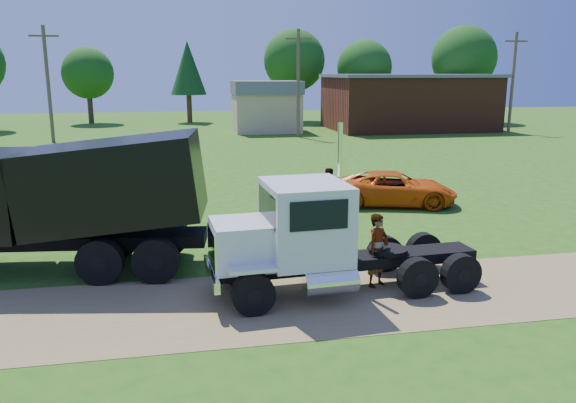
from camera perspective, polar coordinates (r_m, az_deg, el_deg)
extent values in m
plane|color=#265713|center=(14.22, 6.32, -9.68)|extent=(140.00, 140.00, 0.00)
cube|color=olive|center=(14.22, 6.32, -9.66)|extent=(120.00, 4.20, 0.01)
cube|color=black|center=(14.54, 6.11, -6.05)|extent=(6.95, 1.33, 0.28)
cylinder|color=black|center=(13.04, -3.55, -9.37)|extent=(1.03, 0.39, 1.01)
cylinder|color=black|center=(13.04, -3.55, -9.37)|extent=(0.38, 0.36, 0.35)
cylinder|color=black|center=(14.85, -5.03, -6.55)|extent=(1.03, 0.39, 1.01)
cylinder|color=black|center=(14.85, -5.03, -6.55)|extent=(0.38, 0.36, 0.35)
cylinder|color=black|center=(14.35, 13.04, -7.56)|extent=(1.03, 0.39, 1.01)
cylinder|color=black|center=(14.35, 13.04, -7.56)|extent=(0.38, 0.36, 0.35)
cylinder|color=black|center=(16.02, 9.80, -5.23)|extent=(1.03, 0.39, 1.01)
cylinder|color=black|center=(16.02, 9.80, -5.23)|extent=(0.38, 0.36, 0.35)
cylinder|color=black|center=(14.93, 17.15, -7.01)|extent=(1.03, 0.39, 1.01)
cylinder|color=black|center=(14.93, 17.15, -7.01)|extent=(0.38, 0.36, 0.35)
cylinder|color=black|center=(16.53, 13.59, -4.83)|extent=(1.03, 0.39, 1.01)
cylinder|color=black|center=(16.53, 13.59, -4.83)|extent=(0.38, 0.36, 0.35)
cube|color=silver|center=(13.65, -4.22, -4.24)|extent=(1.76, 1.67, 1.10)
cube|color=white|center=(13.55, -7.67, -4.66)|extent=(0.17, 1.38, 0.92)
cube|color=white|center=(13.75, -7.78, -7.24)|extent=(0.28, 2.12, 0.28)
cube|color=silver|center=(13.85, 1.76, -1.98)|extent=(2.08, 2.33, 1.93)
cube|color=black|center=(13.52, -2.09, -0.54)|extent=(0.17, 1.84, 0.78)
cube|color=black|center=(12.71, 3.18, -1.42)|extent=(1.38, 0.13, 0.69)
cube|color=black|center=(14.79, 0.55, 0.65)|extent=(1.38, 0.13, 0.69)
cube|color=silver|center=(12.82, -3.59, -6.90)|extent=(1.13, 0.49, 0.09)
cube|color=silver|center=(14.66, -5.08, -4.35)|extent=(1.13, 0.49, 0.09)
cylinder|color=white|center=(13.37, 4.35, -8.17)|extent=(1.32, 0.64, 0.55)
cylinder|color=white|center=(14.58, 5.20, -0.33)|extent=(0.14, 0.14, 4.23)
cylinder|color=black|center=(14.88, 10.12, -4.87)|extent=(1.08, 1.08, 0.11)
cube|color=black|center=(17.12, -23.46, -3.60)|extent=(9.00, 2.18, 0.33)
cylinder|color=black|center=(15.60, -18.56, -5.82)|extent=(1.27, 0.54, 1.23)
cylinder|color=black|center=(15.60, -18.56, -5.82)|extent=(0.48, 0.46, 0.43)
cylinder|color=black|center=(17.77, -16.70, -3.41)|extent=(1.27, 0.54, 1.23)
cylinder|color=black|center=(17.77, -16.70, -3.41)|extent=(0.48, 0.46, 0.43)
cylinder|color=black|center=(15.29, -13.27, -5.85)|extent=(1.27, 0.54, 1.23)
cylinder|color=black|center=(15.29, -13.27, -5.85)|extent=(0.48, 0.46, 0.43)
cylinder|color=black|center=(17.50, -12.06, -3.39)|extent=(1.27, 0.54, 1.23)
cylinder|color=black|center=(17.50, -12.06, -3.39)|extent=(0.48, 0.46, 0.43)
cube|color=black|center=(16.18, -17.26, 1.89)|extent=(5.18, 3.25, 2.71)
imported|color=#D05109|center=(24.00, 10.84, 1.31)|extent=(5.49, 3.62, 1.40)
imported|color=#999999|center=(14.73, 9.12, -4.93)|extent=(0.85, 0.77, 1.94)
imported|color=#999999|center=(22.19, 4.05, 1.10)|extent=(0.94, 0.76, 1.81)
cube|color=brown|center=(57.00, 12.04, 9.72)|extent=(15.00, 10.00, 5.00)
cube|color=slate|center=(56.92, 12.17, 12.39)|extent=(15.40, 10.40, 0.30)
cube|color=tan|center=(53.24, -2.22, 9.03)|extent=(6.00, 5.00, 3.60)
cube|color=slate|center=(53.13, -2.24, 11.50)|extent=(6.20, 5.40, 1.20)
cylinder|color=brown|center=(48.58, -23.17, 10.83)|extent=(0.28, 0.28, 9.00)
cube|color=brown|center=(48.64, -23.57, 15.17)|extent=(2.20, 0.14, 0.14)
cylinder|color=brown|center=(48.56, 1.05, 11.85)|extent=(0.28, 0.28, 9.00)
cube|color=brown|center=(48.63, 1.07, 16.21)|extent=(2.20, 0.14, 0.14)
cylinder|color=brown|center=(56.18, 21.84, 11.09)|extent=(0.28, 0.28, 9.00)
cube|color=brown|center=(56.24, 22.17, 14.85)|extent=(2.20, 0.14, 0.14)
cylinder|color=#332214|center=(65.68, -19.41, 8.75)|extent=(0.56, 0.56, 2.90)
sphere|color=#184C13|center=(65.56, -19.68, 12.18)|extent=(5.46, 5.46, 5.46)
cylinder|color=#332214|center=(64.17, -9.98, 9.30)|extent=(0.56, 0.56, 3.11)
cone|color=#0F350F|center=(64.05, -10.14, 13.22)|extent=(3.91, 3.91, 5.77)
cylinder|color=#332214|center=(64.90, 0.62, 9.77)|extent=(0.56, 0.56, 3.65)
sphere|color=#184C13|center=(64.82, 0.63, 14.14)|extent=(6.88, 6.88, 6.88)
cylinder|color=#332214|center=(64.91, 7.65, 9.47)|extent=(0.56, 0.56, 3.23)
sphere|color=#184C13|center=(64.80, 7.76, 13.34)|extent=(6.09, 6.09, 6.09)
cylinder|color=#332214|center=(67.28, 17.14, 9.37)|extent=(0.56, 0.56, 3.77)
sphere|color=#184C13|center=(67.20, 17.44, 13.72)|extent=(7.11, 7.11, 7.11)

